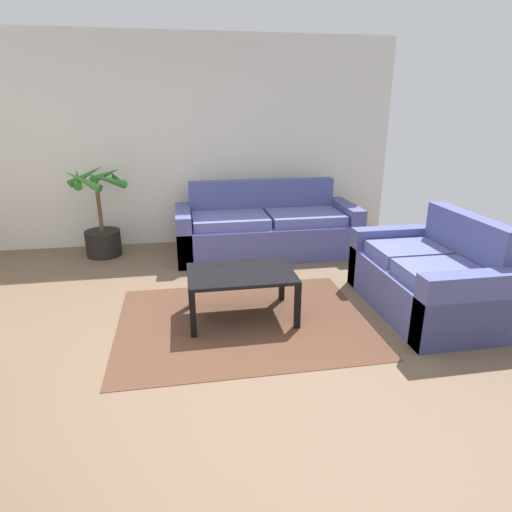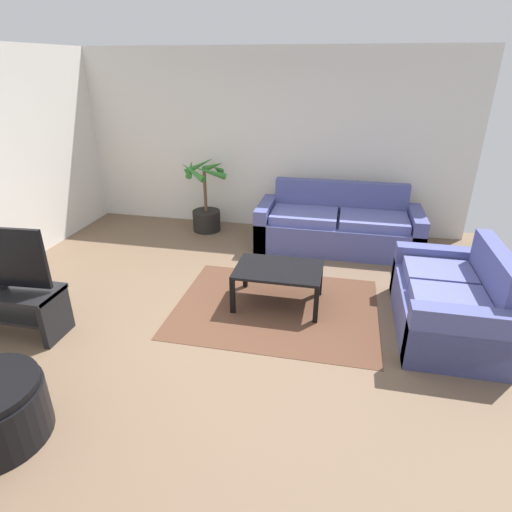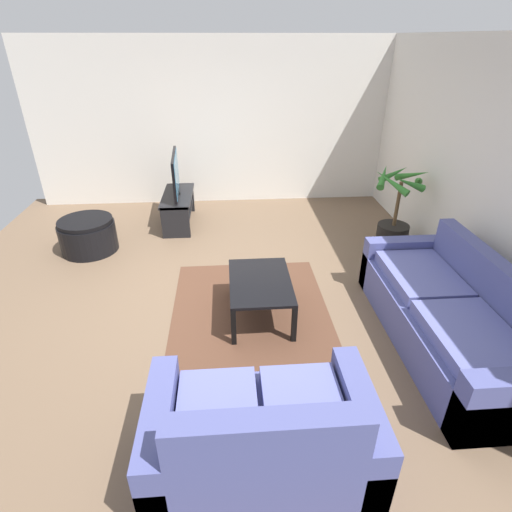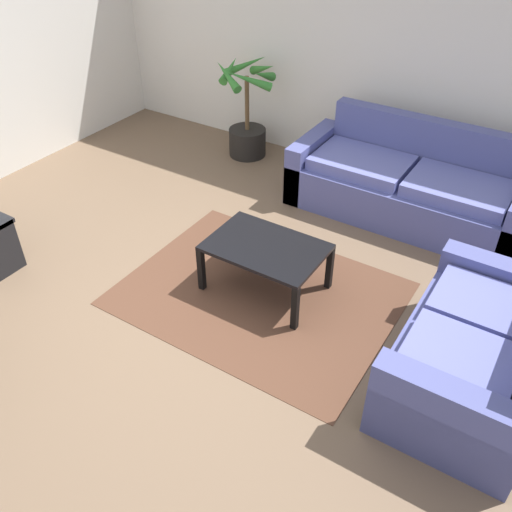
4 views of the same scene
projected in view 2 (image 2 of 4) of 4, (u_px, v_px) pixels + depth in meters
The scene contains 8 objects.
ground_plane at pixel (218, 324), 4.35m from camera, with size 6.60×6.60×0.00m, color brown.
wall_back at pixel (271, 142), 6.45m from camera, with size 6.00×0.06×2.70m, color silver.
couch_main at pixel (338, 228), 6.04m from camera, with size 2.29×0.90×0.90m.
couch_loveseat at pixel (449, 303), 4.15m from camera, with size 0.90×1.50×0.90m.
tv_stand at pixel (7, 303), 4.11m from camera, with size 1.10×0.45×0.49m.
coffee_table at pixel (278, 273), 4.57m from camera, with size 0.94×0.64×0.44m.
area_rug at pixel (276, 307), 4.64m from camera, with size 2.20×1.70×0.01m, color #513323.
potted_palm at pixel (206, 205), 6.62m from camera, with size 0.76×0.78×1.14m.
Camera 2 is at (1.15, -3.49, 2.47)m, focal length 29.41 mm.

